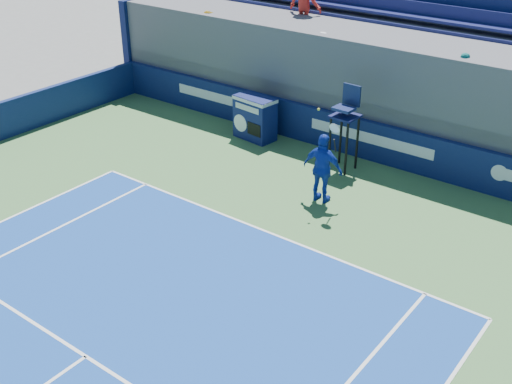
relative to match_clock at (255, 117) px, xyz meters
The scene contains 5 objects.
back_hoarding 3.78m from the match_clock, 12.19° to the left, with size 20.40×0.21×1.20m.
match_clock is the anchor object (origin of this frame).
umpire_chair 3.47m from the match_clock, ahead, with size 0.73×0.73×2.48m.
tennis_player 4.55m from the match_clock, 30.16° to the right, with size 1.12×0.52×2.57m.
stadium_seating 4.78m from the match_clock, 37.71° to the left, with size 21.00×4.05×4.74m.
Camera 1 is at (7.83, 1.20, 8.07)m, focal length 45.00 mm.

